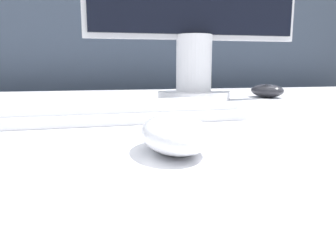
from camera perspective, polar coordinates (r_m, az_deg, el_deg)
partition_panel at (r=1.30m, az=-5.73°, el=1.13°), size 5.00×0.03×1.28m
computer_mouse_near at (r=0.31m, az=1.24°, el=-1.33°), size 0.07×0.10×0.04m
keyboard at (r=0.52m, az=-9.50°, el=2.55°), size 0.39×0.15×0.02m
computer_mouse_far at (r=0.90m, az=16.87°, el=5.91°), size 0.09×0.11×0.04m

